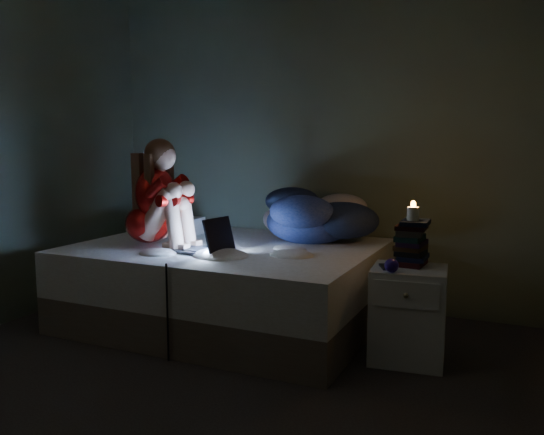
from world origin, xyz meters
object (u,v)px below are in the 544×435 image
Objects in this scene: woman at (147,193)px; phone at (387,266)px; bed at (227,284)px; laptop at (201,234)px; nightstand at (408,314)px; candle at (413,215)px.

woman reaches higher than phone.
laptop is at bearing -91.89° from bed.
woman is 1.34× the size of nightstand.
nightstand is (1.34, 0.14, -0.41)m from laptop.
phone is (-0.13, -0.04, 0.29)m from nightstand.
candle is (1.32, -0.09, 0.58)m from bed.
nightstand is at bearing 0.96° from phone.
woman is at bearing -176.88° from laptop.
candle is at bearing 7.13° from woman.
bed is 1.45m from candle.
laptop is 2.60× the size of phone.
phone is (1.69, 0.04, -0.38)m from woman.
candle is at bearing 19.79° from laptop.
phone is at bearing 14.54° from laptop.
phone is (1.20, -0.23, 0.29)m from bed.
bed is 0.86m from woman.
candle is at bearing -4.03° from bed.
laptop is at bearing 166.29° from phone.
laptop is 0.65× the size of nightstand.
woman reaches higher than laptop.
phone reaches higher than nightstand.
candle reaches higher than laptop.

